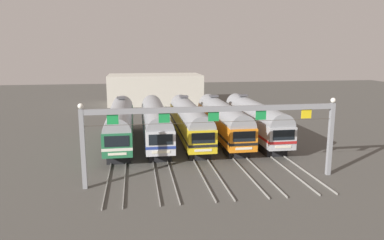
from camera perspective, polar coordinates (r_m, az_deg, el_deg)
name	(u,v)px	position (r m, az deg, el deg)	size (l,w,h in m)	color
ground_plane	(189,142)	(44.10, -0.41, -3.48)	(160.00, 160.00, 0.00)	#4C4944
track_bed	(174,116)	(60.57, -2.80, 0.58)	(17.86, 70.00, 0.15)	gray
commuter_train_green	(120,122)	(43.09, -11.23, -0.38)	(2.88, 18.06, 5.05)	#236B42
commuter_train_silver	(155,121)	(43.10, -5.80, -0.22)	(2.88, 18.06, 4.77)	silver
commuter_train_yellow	(189,120)	(43.51, -0.41, -0.05)	(2.88, 18.06, 5.05)	gold
commuter_train_orange	(222,119)	(44.29, 4.82, 0.10)	(2.88, 18.06, 5.05)	orange
commuter_train_stainless	(255,118)	(45.42, 9.84, 0.25)	(2.88, 18.06, 5.05)	#B2B5BA
catenary_gantry	(213,121)	(29.98, 3.41, -0.16)	(21.59, 0.44, 6.97)	gray
maintenance_building	(155,89)	(75.87, -5.87, 4.88)	(18.93, 10.00, 6.01)	beige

